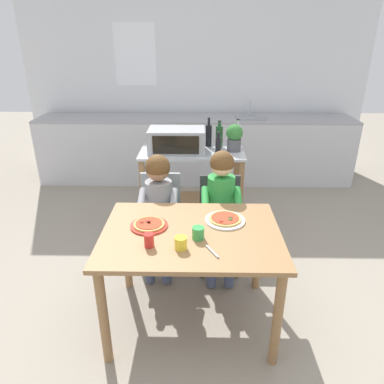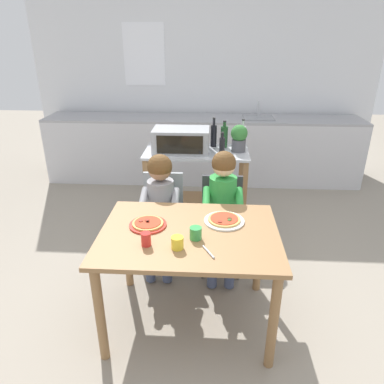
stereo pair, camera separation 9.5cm
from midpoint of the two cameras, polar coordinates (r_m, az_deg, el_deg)
ground_plane at (r=3.77m, az=1.57°, el=-6.43°), size 12.45×12.45×0.00m
back_wall_tiled at (r=5.21m, az=2.46°, el=17.83°), size 4.71×0.13×2.70m
kitchen_counter at (r=4.99m, az=2.23°, el=6.88°), size 4.24×0.60×1.08m
kitchen_island_cart at (r=3.63m, az=1.44°, el=2.28°), size 1.02×0.53×0.85m
toaster_oven at (r=3.49m, az=-0.96°, el=8.30°), size 0.54×0.34×0.23m
bottle_tall_green_wine at (r=3.65m, az=5.92°, el=8.86°), size 0.07×0.07×0.27m
bottle_squat_spirits at (r=3.66m, az=4.24°, el=9.06°), size 0.06×0.06×0.30m
bottle_brown_beer at (r=3.32m, az=5.65°, el=7.16°), size 0.05×0.05×0.24m
bottle_clear_vinegar at (r=3.68m, az=8.82°, el=8.87°), size 0.06×0.06×0.28m
potted_herb_plant at (r=3.52m, az=8.31°, el=8.64°), size 0.16×0.16×0.26m
dining_table at (r=2.38m, az=0.73°, el=-8.63°), size 1.16×0.86×0.73m
dining_chair_left at (r=3.11m, az=-3.86°, el=-3.39°), size 0.36×0.36×0.81m
dining_chair_right at (r=3.05m, az=5.64°, el=-4.02°), size 0.36×0.36×0.81m
child_in_grey_shirt at (r=2.92m, az=-4.24°, el=-1.15°), size 0.32×0.42×1.01m
child_in_green_shirt at (r=2.86m, az=5.88°, el=-1.50°), size 0.32×0.42×1.06m
pizza_plate_red_rimmed at (r=2.40m, az=-5.95°, el=-5.12°), size 0.25×0.25×0.03m
pizza_plate_white at (r=2.45m, az=6.29°, el=-4.51°), size 0.28×0.28×0.03m
drinking_cup_red at (r=2.18m, az=-6.12°, el=-7.53°), size 0.06×0.06×0.09m
drinking_cup_green at (r=2.23m, az=1.81°, el=-6.60°), size 0.08×0.08×0.08m
drinking_cup_yellow at (r=2.14m, az=-1.08°, el=-8.12°), size 0.08×0.08×0.08m
serving_spoon at (r=2.12m, az=3.95°, el=-9.55°), size 0.08×0.13×0.01m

